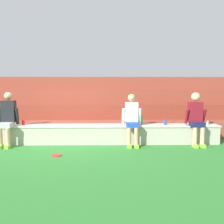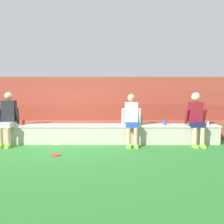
{
  "view_description": "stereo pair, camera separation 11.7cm",
  "coord_description": "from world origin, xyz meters",
  "px_view_note": "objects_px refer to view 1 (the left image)",
  "views": [
    {
      "loc": [
        1.22,
        -6.36,
        1.47
      ],
      "look_at": [
        1.33,
        0.23,
        0.85
      ],
      "focal_mm": 39.76,
      "sensor_mm": 36.0,
      "label": 1
    },
    {
      "loc": [
        1.34,
        -6.36,
        1.47
      ],
      "look_at": [
        1.33,
        0.23,
        0.85
      ],
      "focal_mm": 39.76,
      "sensor_mm": 36.0,
      "label": 2
    }
  ],
  "objects_px": {
    "person_left_of_center": "(132,118)",
    "plastic_cup_middle": "(165,122)",
    "plastic_cup_right_end": "(23,123)",
    "plastic_cup_left_end": "(207,123)",
    "person_far_left": "(7,118)",
    "frisbee": "(57,155)",
    "person_center": "(196,117)",
    "water_bottle_near_left": "(142,120)"
  },
  "relations": [
    {
      "from": "person_far_left",
      "to": "plastic_cup_left_end",
      "type": "distance_m",
      "value": 5.25
    },
    {
      "from": "plastic_cup_middle",
      "to": "plastic_cup_left_end",
      "type": "relative_size",
      "value": 1.13
    },
    {
      "from": "person_far_left",
      "to": "person_left_of_center",
      "type": "relative_size",
      "value": 1.04
    },
    {
      "from": "person_far_left",
      "to": "water_bottle_near_left",
      "type": "distance_m",
      "value": 3.51
    },
    {
      "from": "person_center",
      "to": "plastic_cup_right_end",
      "type": "height_order",
      "value": "person_center"
    },
    {
      "from": "plastic_cup_middle",
      "to": "frisbee",
      "type": "xyz_separation_m",
      "value": [
        -2.67,
        -1.21,
        -0.56
      ]
    },
    {
      "from": "water_bottle_near_left",
      "to": "plastic_cup_right_end",
      "type": "height_order",
      "value": "water_bottle_near_left"
    },
    {
      "from": "plastic_cup_middle",
      "to": "frisbee",
      "type": "distance_m",
      "value": 2.98
    },
    {
      "from": "water_bottle_near_left",
      "to": "plastic_cup_middle",
      "type": "height_order",
      "value": "water_bottle_near_left"
    },
    {
      "from": "plastic_cup_left_end",
      "to": "plastic_cup_right_end",
      "type": "bearing_deg",
      "value": 179.84
    },
    {
      "from": "person_far_left",
      "to": "plastic_cup_middle",
      "type": "xyz_separation_m",
      "value": [
        4.11,
        0.22,
        -0.16
      ]
    },
    {
      "from": "person_left_of_center",
      "to": "plastic_cup_middle",
      "type": "bearing_deg",
      "value": 13.65
    },
    {
      "from": "person_far_left",
      "to": "plastic_cup_right_end",
      "type": "bearing_deg",
      "value": 32.06
    },
    {
      "from": "person_center",
      "to": "water_bottle_near_left",
      "type": "xyz_separation_m",
      "value": [
        -1.38,
        0.31,
        -0.12
      ]
    },
    {
      "from": "person_left_of_center",
      "to": "plastic_cup_left_end",
      "type": "relative_size",
      "value": 12.01
    },
    {
      "from": "water_bottle_near_left",
      "to": "person_left_of_center",
      "type": "bearing_deg",
      "value": -134.26
    },
    {
      "from": "person_center",
      "to": "water_bottle_near_left",
      "type": "bearing_deg",
      "value": 167.35
    },
    {
      "from": "person_far_left",
      "to": "plastic_cup_left_end",
      "type": "xyz_separation_m",
      "value": [
        5.24,
        0.19,
        -0.17
      ]
    },
    {
      "from": "frisbee",
      "to": "water_bottle_near_left",
      "type": "bearing_deg",
      "value": 32.15
    },
    {
      "from": "person_far_left",
      "to": "frisbee",
      "type": "bearing_deg",
      "value": -34.26
    },
    {
      "from": "water_bottle_near_left",
      "to": "plastic_cup_right_end",
      "type": "distance_m",
      "value": 3.17
    },
    {
      "from": "frisbee",
      "to": "person_far_left",
      "type": "bearing_deg",
      "value": 145.74
    },
    {
      "from": "person_left_of_center",
      "to": "plastic_cup_middle",
      "type": "relative_size",
      "value": 10.67
    },
    {
      "from": "frisbee",
      "to": "plastic_cup_right_end",
      "type": "bearing_deg",
      "value": 133.11
    },
    {
      "from": "person_left_of_center",
      "to": "water_bottle_near_left",
      "type": "distance_m",
      "value": 0.43
    },
    {
      "from": "person_far_left",
      "to": "plastic_cup_right_end",
      "type": "height_order",
      "value": "person_far_left"
    },
    {
      "from": "person_left_of_center",
      "to": "person_center",
      "type": "height_order",
      "value": "person_center"
    },
    {
      "from": "frisbee",
      "to": "plastic_cup_middle",
      "type": "bearing_deg",
      "value": 24.36
    },
    {
      "from": "plastic_cup_middle",
      "to": "plastic_cup_left_end",
      "type": "bearing_deg",
      "value": -1.33
    },
    {
      "from": "person_center",
      "to": "water_bottle_near_left",
      "type": "relative_size",
      "value": 5.66
    },
    {
      "from": "person_far_left",
      "to": "person_left_of_center",
      "type": "xyz_separation_m",
      "value": [
        3.2,
        -0.0,
        -0.03
      ]
    },
    {
      "from": "person_center",
      "to": "plastic_cup_left_end",
      "type": "height_order",
      "value": "person_center"
    },
    {
      "from": "water_bottle_near_left",
      "to": "plastic_cup_right_end",
      "type": "relative_size",
      "value": 1.93
    },
    {
      "from": "person_left_of_center",
      "to": "water_bottle_near_left",
      "type": "xyz_separation_m",
      "value": [
        0.29,
        0.3,
        -0.08
      ]
    },
    {
      "from": "person_left_of_center",
      "to": "frisbee",
      "type": "height_order",
      "value": "person_left_of_center"
    },
    {
      "from": "plastic_cup_right_end",
      "to": "plastic_cup_left_end",
      "type": "xyz_separation_m",
      "value": [
        4.91,
        -0.01,
        -0.01
      ]
    },
    {
      "from": "person_left_of_center",
      "to": "plastic_cup_middle",
      "type": "height_order",
      "value": "person_left_of_center"
    },
    {
      "from": "plastic_cup_right_end",
      "to": "plastic_cup_left_end",
      "type": "height_order",
      "value": "plastic_cup_right_end"
    },
    {
      "from": "person_left_of_center",
      "to": "plastic_cup_right_end",
      "type": "bearing_deg",
      "value": 175.82
    },
    {
      "from": "person_left_of_center",
      "to": "plastic_cup_right_end",
      "type": "height_order",
      "value": "person_left_of_center"
    },
    {
      "from": "person_far_left",
      "to": "plastic_cup_right_end",
      "type": "xyz_separation_m",
      "value": [
        0.33,
        0.21,
        -0.16
      ]
    },
    {
      "from": "plastic_cup_middle",
      "to": "frisbee",
      "type": "relative_size",
      "value": 0.56
    }
  ]
}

